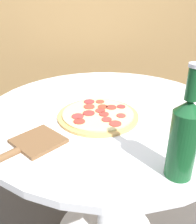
% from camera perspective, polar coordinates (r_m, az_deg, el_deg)
% --- Properties ---
extents(table, '(0.98, 0.98, 0.72)m').
position_cam_1_polar(table, '(1.06, 2.10, -7.46)').
color(table, white).
rests_on(table, ground_plane).
extents(fence_panel, '(1.79, 0.04, 1.50)m').
position_cam_1_polar(fence_panel, '(1.71, -2.34, 12.71)').
color(fence_panel, olive).
rests_on(fence_panel, ground_plane).
extents(pizza, '(0.30, 0.30, 0.02)m').
position_cam_1_polar(pizza, '(0.92, 0.01, -0.65)').
color(pizza, tan).
rests_on(pizza, table).
extents(beer_bottle, '(0.07, 0.07, 0.29)m').
position_cam_1_polar(beer_bottle, '(0.62, 19.05, -5.32)').
color(beer_bottle, '#144C23').
rests_on(beer_bottle, table).
extents(pizza_paddle, '(0.26, 0.23, 0.02)m').
position_cam_1_polar(pizza_paddle, '(0.78, -15.32, -7.25)').
color(pizza_paddle, brown).
rests_on(pizza_paddle, table).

